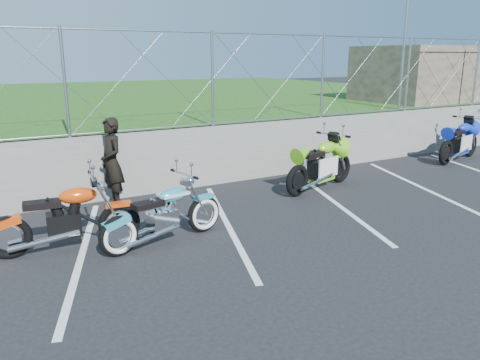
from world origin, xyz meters
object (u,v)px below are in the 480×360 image
sportbike_green (321,166)px  person_standing (112,163)px  cruiser_turquoise (165,217)px  sportbike_blue (460,143)px  naked_orange (67,220)px

sportbike_green → person_standing: bearing=151.2°
cruiser_turquoise → sportbike_green: bearing=6.1°
sportbike_blue → person_standing: (-9.27, 0.70, 0.34)m
naked_orange → sportbike_blue: (10.42, 1.09, 0.04)m
sportbike_green → sportbike_blue: sportbike_blue is taller
person_standing → sportbike_blue: bearing=80.0°
cruiser_turquoise → sportbike_green: (4.00, 1.20, 0.08)m
cruiser_turquoise → person_standing: (-0.18, 2.24, 0.42)m
sportbike_green → person_standing: 4.33m
sportbike_green → person_standing: size_ratio=1.29×
naked_orange → sportbike_blue: sportbike_blue is taller
cruiser_turquoise → sportbike_green: sportbike_green is taller
naked_orange → sportbike_green: (5.34, 0.76, 0.04)m
cruiser_turquoise → sportbike_green: 4.18m
person_standing → sportbike_green: bearing=70.4°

